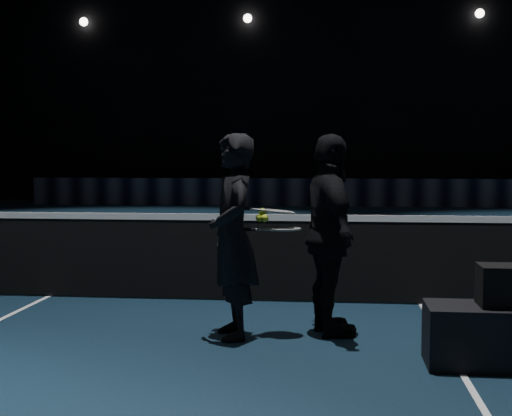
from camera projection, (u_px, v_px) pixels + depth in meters
The scene contains 12 objects.
floor at pixel (421, 305), 7.56m from camera, with size 36.00×36.00×0.00m, color black.
wall_back at pixel (361, 60), 25.07m from camera, with size 30.00×30.00×0.00m, color black.
court_lines at pixel (421, 304), 7.56m from camera, with size 10.98×23.78×0.01m, color white, non-canonical shape.
net_mesh at pixel (421, 263), 7.53m from camera, with size 12.80×0.02×0.86m, color black.
net_tape at pixel (422, 219), 7.50m from camera, with size 12.80×0.03×0.07m, color white.
sponsor_backdrop at pixel (363, 193), 22.90m from camera, with size 22.00×0.15×0.90m, color black.
fixtures_far at pixel (362, 16), 24.76m from camera, with size 20.00×0.30×0.30m, color white, non-canonical shape.
player_a at pixel (233, 236), 6.13m from camera, with size 0.64×0.42×1.77m, color black.
player_b at pixel (330, 235), 6.21m from camera, with size 1.03×0.43×1.77m, color black.
racket_lower at pixel (285, 229), 6.17m from camera, with size 0.68×0.22×0.03m, color black, non-canonical shape.
racket_upper at pixel (278, 212), 6.19m from camera, with size 0.68×0.22×0.03m, color black, non-canonical shape.
tennis_balls at pixel (262, 216), 6.15m from camera, with size 0.12×0.10×0.12m, color #ADC028, non-canonical shape.
Camera 1 is at (-0.93, -7.62, 1.55)m, focal length 50.00 mm.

